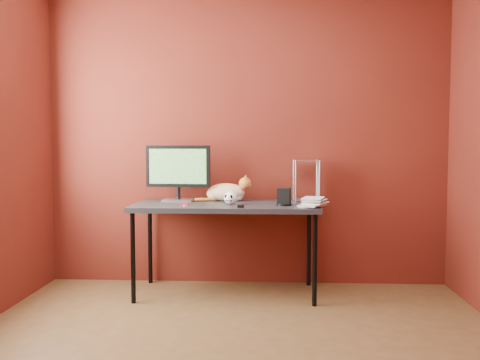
# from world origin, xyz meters

# --- Properties ---
(room) EXTENTS (3.52, 3.52, 2.61)m
(room) POSITION_xyz_m (0.00, 0.00, 1.45)
(room) COLOR #4F361B
(room) RESTS_ON ground
(desk) EXTENTS (1.50, 0.70, 0.75)m
(desk) POSITION_xyz_m (-0.15, 1.37, 0.70)
(desk) COLOR black
(desk) RESTS_ON ground
(monitor) EXTENTS (0.55, 0.19, 0.47)m
(monitor) POSITION_xyz_m (-0.57, 1.51, 1.01)
(monitor) COLOR silver
(monitor) RESTS_ON desk
(cat) EXTENTS (0.48, 0.20, 0.22)m
(cat) POSITION_xyz_m (-0.16, 1.56, 0.83)
(cat) COLOR orange
(cat) RESTS_ON desk
(skull_mug) EXTENTS (0.11, 0.11, 0.10)m
(skull_mug) POSITION_xyz_m (-0.11, 1.29, 0.80)
(skull_mug) COLOR white
(skull_mug) RESTS_ON desk
(speaker) EXTENTS (0.12, 0.12, 0.14)m
(speaker) POSITION_xyz_m (0.32, 1.26, 0.81)
(speaker) COLOR black
(speaker) RESTS_ON desk
(book_stack) EXTENTS (0.24, 0.26, 0.84)m
(book_stack) POSITION_xyz_m (0.48, 1.22, 1.17)
(book_stack) COLOR beige
(book_stack) RESTS_ON desk
(wire_rack) EXTENTS (0.21, 0.18, 0.35)m
(wire_rack) POSITION_xyz_m (0.52, 1.60, 0.92)
(wire_rack) COLOR silver
(wire_rack) RESTS_ON desk
(pocket_knife) EXTENTS (0.08, 0.04, 0.02)m
(pocket_knife) POSITION_xyz_m (-0.48, 1.24, 0.76)
(pocket_knife) COLOR maroon
(pocket_knife) RESTS_ON desk
(black_gadget) EXTENTS (0.05, 0.03, 0.02)m
(black_gadget) POSITION_xyz_m (-0.01, 1.08, 0.76)
(black_gadget) COLOR black
(black_gadget) RESTS_ON desk
(washer) EXTENTS (0.05, 0.05, 0.00)m
(washer) POSITION_xyz_m (-0.45, 1.18, 0.75)
(washer) COLOR silver
(washer) RESTS_ON desk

